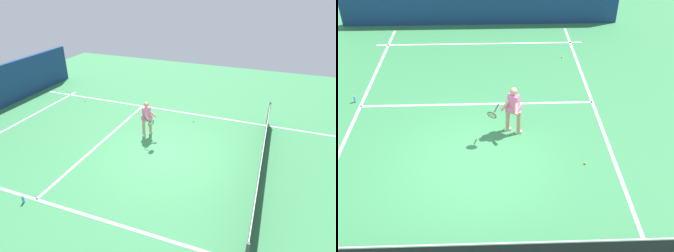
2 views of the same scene
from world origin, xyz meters
TOP-DOWN VIEW (x-y plane):
  - ground_plane at (0.00, 0.00)m, footprint 26.09×26.09m
  - baseline_marking at (0.00, -7.53)m, footprint 8.77×0.10m
  - service_line_marking at (0.00, -2.85)m, footprint 7.77×0.10m
  - sideline_left_marking at (-3.88, 0.00)m, footprint 0.10×18.07m
  - sideline_right_marking at (3.88, 0.00)m, footprint 0.10×18.07m
  - court_net at (0.00, 3.54)m, footprint 8.45×0.08m
  - tennis_player at (-1.11, -1.29)m, footprint 1.05×0.82m
  - tennis_ball_near at (-3.05, 0.24)m, footprint 0.07×0.07m
  - tennis_ball_mid at (-3.34, -6.13)m, footprint 0.07×0.07m
  - water_bottle at (4.11, -3.12)m, footprint 0.07×0.07m

SIDE VIEW (x-z plane):
  - ground_plane at x=0.00m, z-range 0.00..0.00m
  - baseline_marking at x=0.00m, z-range 0.00..0.01m
  - service_line_marking at x=0.00m, z-range 0.00..0.01m
  - sideline_left_marking at x=-3.88m, z-range 0.00..0.01m
  - sideline_right_marking at x=3.88m, z-range 0.00..0.01m
  - tennis_ball_near at x=-3.05m, z-range 0.00..0.07m
  - tennis_ball_mid at x=-3.34m, z-range 0.00..0.07m
  - water_bottle at x=4.11m, z-range 0.00..0.24m
  - court_net at x=0.00m, z-range -0.03..1.03m
  - tennis_player at x=-1.11m, z-range 0.07..1.62m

